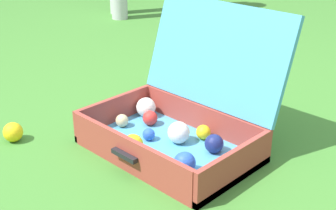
# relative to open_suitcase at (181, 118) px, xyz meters

# --- Properties ---
(ground_plane) EXTENTS (16.00, 16.00, 0.00)m
(ground_plane) POSITION_rel_open_suitcase_xyz_m (0.03, -0.07, -0.11)
(ground_plane) COLOR #3D7A2D
(open_suitcase) EXTENTS (0.61, 0.54, 0.50)m
(open_suitcase) POSITION_rel_open_suitcase_xyz_m (0.00, 0.00, 0.00)
(open_suitcase) COLOR #4799C6
(open_suitcase) RESTS_ON ground
(stray_ball_on_grass) EXTENTS (0.07, 0.07, 0.07)m
(stray_ball_on_grass) POSITION_rel_open_suitcase_xyz_m (-0.47, -0.42, -0.07)
(stray_ball_on_grass) COLOR yellow
(stray_ball_on_grass) RESTS_ON ground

